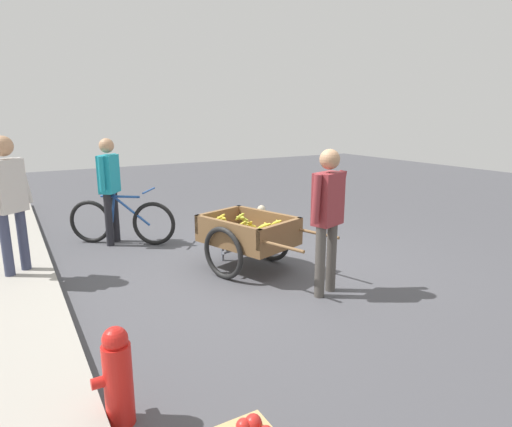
{
  "coord_description": "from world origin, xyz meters",
  "views": [
    {
      "loc": [
        -4.31,
        2.59,
        1.94
      ],
      "look_at": [
        0.09,
        0.02,
        0.75
      ],
      "focal_mm": 30.24,
      "sensor_mm": 36.0,
      "label": 1
    }
  ],
  "objects_px": {
    "cyclist_person": "(109,182)",
    "fire_hydrant": "(118,376)",
    "vendor_person": "(328,210)",
    "bystander_person": "(9,196)",
    "dog": "(248,212)",
    "fruit_cart": "(248,236)",
    "bicycle": "(122,221)",
    "plastic_bucket": "(222,231)"
  },
  "relations": [
    {
      "from": "vendor_person",
      "to": "plastic_bucket",
      "type": "bearing_deg",
      "value": 2.03
    },
    {
      "from": "vendor_person",
      "to": "bicycle",
      "type": "height_order",
      "value": "vendor_person"
    },
    {
      "from": "bicycle",
      "to": "fire_hydrant",
      "type": "distance_m",
      "value": 4.07
    },
    {
      "from": "bystander_person",
      "to": "cyclist_person",
      "type": "bearing_deg",
      "value": -52.02
    },
    {
      "from": "dog",
      "to": "plastic_bucket",
      "type": "height_order",
      "value": "dog"
    },
    {
      "from": "dog",
      "to": "cyclist_person",
      "type": "bearing_deg",
      "value": 84.15
    },
    {
      "from": "bicycle",
      "to": "bystander_person",
      "type": "xyz_separation_m",
      "value": [
        -0.93,
        1.43,
        0.68
      ]
    },
    {
      "from": "fire_hydrant",
      "to": "bystander_person",
      "type": "height_order",
      "value": "bystander_person"
    },
    {
      "from": "plastic_bucket",
      "to": "bystander_person",
      "type": "distance_m",
      "value": 2.96
    },
    {
      "from": "cyclist_person",
      "to": "fire_hydrant",
      "type": "bearing_deg",
      "value": 168.12
    },
    {
      "from": "fruit_cart",
      "to": "bystander_person",
      "type": "height_order",
      "value": "bystander_person"
    },
    {
      "from": "fruit_cart",
      "to": "dog",
      "type": "distance_m",
      "value": 2.05
    },
    {
      "from": "bicycle",
      "to": "dog",
      "type": "bearing_deg",
      "value": -93.72
    },
    {
      "from": "bicycle",
      "to": "dog",
      "type": "height_order",
      "value": "bicycle"
    },
    {
      "from": "dog",
      "to": "fire_hydrant",
      "type": "xyz_separation_m",
      "value": [
        -3.82,
        3.08,
        0.06
      ]
    },
    {
      "from": "bicycle",
      "to": "fruit_cart",
      "type": "bearing_deg",
      "value": -149.95
    },
    {
      "from": "vendor_person",
      "to": "bystander_person",
      "type": "height_order",
      "value": "bystander_person"
    },
    {
      "from": "plastic_bucket",
      "to": "bystander_person",
      "type": "xyz_separation_m",
      "value": [
        -0.33,
        2.81,
        0.88
      ]
    },
    {
      "from": "vendor_person",
      "to": "bicycle",
      "type": "relative_size",
      "value": 1.16
    },
    {
      "from": "plastic_bucket",
      "to": "bicycle",
      "type": "bearing_deg",
      "value": 66.35
    },
    {
      "from": "fire_hydrant",
      "to": "fruit_cart",
      "type": "bearing_deg",
      "value": -45.59
    },
    {
      "from": "bystander_person",
      "to": "fire_hydrant",
      "type": "bearing_deg",
      "value": -171.38
    },
    {
      "from": "fruit_cart",
      "to": "cyclist_person",
      "type": "height_order",
      "value": "cyclist_person"
    },
    {
      "from": "dog",
      "to": "fruit_cart",
      "type": "bearing_deg",
      "value": 150.69
    },
    {
      "from": "fruit_cart",
      "to": "cyclist_person",
      "type": "relative_size",
      "value": 1.14
    },
    {
      "from": "cyclist_person",
      "to": "fruit_cart",
      "type": "bearing_deg",
      "value": -148.51
    },
    {
      "from": "cyclist_person",
      "to": "fire_hydrant",
      "type": "xyz_separation_m",
      "value": [
        -4.04,
        0.85,
        -0.61
      ]
    },
    {
      "from": "bicycle",
      "to": "plastic_bucket",
      "type": "xyz_separation_m",
      "value": [
        -0.6,
        -1.38,
        -0.2
      ]
    },
    {
      "from": "cyclist_person",
      "to": "fire_hydrant",
      "type": "height_order",
      "value": "cyclist_person"
    },
    {
      "from": "fruit_cart",
      "to": "bicycle",
      "type": "relative_size",
      "value": 1.32
    },
    {
      "from": "plastic_bucket",
      "to": "cyclist_person",
      "type": "bearing_deg",
      "value": 65.13
    },
    {
      "from": "fruit_cart",
      "to": "plastic_bucket",
      "type": "xyz_separation_m",
      "value": [
        1.31,
        -0.27,
        -0.29
      ]
    },
    {
      "from": "bicycle",
      "to": "vendor_person",
      "type": "bearing_deg",
      "value": -154.11
    },
    {
      "from": "cyclist_person",
      "to": "bystander_person",
      "type": "bearing_deg",
      "value": 127.98
    },
    {
      "from": "cyclist_person",
      "to": "plastic_bucket",
      "type": "bearing_deg",
      "value": -114.87
    },
    {
      "from": "cyclist_person",
      "to": "dog",
      "type": "relative_size",
      "value": 2.72
    },
    {
      "from": "cyclist_person",
      "to": "dog",
      "type": "xyz_separation_m",
      "value": [
        -0.23,
        -2.23,
        -0.68
      ]
    },
    {
      "from": "vendor_person",
      "to": "bystander_person",
      "type": "distance_m",
      "value": 3.56
    },
    {
      "from": "bicycle",
      "to": "fire_hydrant",
      "type": "bearing_deg",
      "value": 166.19
    },
    {
      "from": "fruit_cart",
      "to": "dog",
      "type": "height_order",
      "value": "fruit_cart"
    },
    {
      "from": "cyclist_person",
      "to": "bystander_person",
      "type": "relative_size",
      "value": 0.93
    },
    {
      "from": "dog",
      "to": "bystander_person",
      "type": "relative_size",
      "value": 0.34
    }
  ]
}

